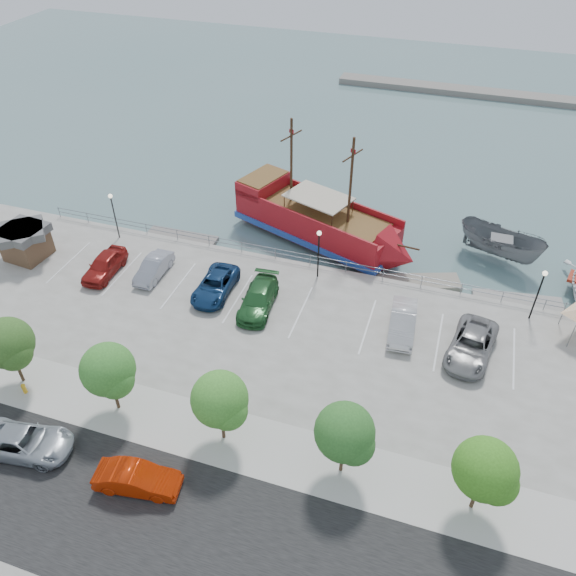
% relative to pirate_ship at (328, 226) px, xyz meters
% --- Properties ---
extents(ground, '(160.00, 160.00, 0.00)m').
position_rel_pirate_ship_xyz_m(ground, '(0.84, -12.63, -1.85)').
color(ground, slate).
extents(street, '(100.00, 8.00, 0.04)m').
position_rel_pirate_ship_xyz_m(street, '(0.84, -28.63, -0.84)').
color(street, black).
rests_on(street, land_slab).
extents(sidewalk, '(100.00, 4.00, 0.05)m').
position_rel_pirate_ship_xyz_m(sidewalk, '(0.84, -22.63, -0.83)').
color(sidewalk, '#BBB6AF').
rests_on(sidewalk, land_slab).
extents(seawall_railing, '(50.00, 0.06, 1.00)m').
position_rel_pirate_ship_xyz_m(seawall_railing, '(0.84, -4.83, -0.32)').
color(seawall_railing, slate).
rests_on(seawall_railing, land_slab).
extents(far_shore, '(40.00, 3.00, 0.80)m').
position_rel_pirate_ship_xyz_m(far_shore, '(10.84, 42.37, -1.45)').
color(far_shore, gray).
rests_on(far_shore, ground).
extents(pirate_ship, '(17.76, 10.27, 11.03)m').
position_rel_pirate_ship_xyz_m(pirate_ship, '(0.00, 0.00, 0.00)').
color(pirate_ship, maroon).
rests_on(pirate_ship, ground).
extents(patrol_boat, '(7.90, 5.44, 2.86)m').
position_rel_pirate_ship_xyz_m(patrol_boat, '(14.45, 2.14, -0.42)').
color(patrol_boat, slate).
rests_on(patrol_boat, ground).
extents(dock_west, '(6.56, 2.00, 0.37)m').
position_rel_pirate_ship_xyz_m(dock_west, '(-12.62, -3.43, -1.66)').
color(dock_west, gray).
rests_on(dock_west, ground).
extents(dock_mid, '(7.37, 4.26, 0.41)m').
position_rel_pirate_ship_xyz_m(dock_mid, '(8.35, -3.43, -1.64)').
color(dock_mid, gray).
rests_on(dock_mid, ground).
extents(dock_east, '(6.95, 2.84, 0.39)m').
position_rel_pirate_ship_xyz_m(dock_east, '(16.21, -3.43, -1.65)').
color(dock_east, gray).
rests_on(dock_east, ground).
extents(shed, '(3.64, 3.64, 2.76)m').
position_rel_pirate_ship_xyz_m(shed, '(-22.76, -10.93, 0.62)').
color(shed, brown).
rests_on(shed, land_slab).
extents(street_van, '(5.79, 3.30, 1.52)m').
position_rel_pirate_ship_xyz_m(street_van, '(-10.45, -26.94, -0.09)').
color(street_van, '#97A0A8').
rests_on(street_van, street).
extents(street_sedan, '(4.78, 2.29, 1.51)m').
position_rel_pirate_ship_xyz_m(street_sedan, '(-3.21, -27.02, -0.09)').
color(street_sedan, '#B72404').
rests_on(street_sedan, street).
extents(fire_hydrant, '(0.27, 0.27, 0.79)m').
position_rel_pirate_ship_xyz_m(fire_hydrant, '(-13.36, -23.43, -0.42)').
color(fire_hydrant, gold).
rests_on(fire_hydrant, sidewalk).
extents(lamp_post_left, '(0.36, 0.36, 4.28)m').
position_rel_pirate_ship_xyz_m(lamp_post_left, '(-17.16, -6.13, 2.09)').
color(lamp_post_left, black).
rests_on(lamp_post_left, land_slab).
extents(lamp_post_mid, '(0.36, 0.36, 4.28)m').
position_rel_pirate_ship_xyz_m(lamp_post_mid, '(0.84, -6.13, 2.09)').
color(lamp_post_mid, black).
rests_on(lamp_post_mid, land_slab).
extents(lamp_post_right, '(0.36, 0.36, 4.28)m').
position_rel_pirate_ship_xyz_m(lamp_post_right, '(16.84, -6.13, 2.09)').
color(lamp_post_right, black).
rests_on(lamp_post_right, land_slab).
extents(tree_b, '(3.30, 3.20, 5.00)m').
position_rel_pirate_ship_xyz_m(tree_b, '(-14.02, -22.71, 2.45)').
color(tree_b, '#473321').
rests_on(tree_b, sidewalk).
extents(tree_c, '(3.30, 3.20, 5.00)m').
position_rel_pirate_ship_xyz_m(tree_c, '(-7.02, -22.71, 2.45)').
color(tree_c, '#473321').
rests_on(tree_c, sidewalk).
extents(tree_d, '(3.30, 3.20, 5.00)m').
position_rel_pirate_ship_xyz_m(tree_d, '(-0.02, -22.71, 2.45)').
color(tree_d, '#473321').
rests_on(tree_d, sidewalk).
extents(tree_e, '(3.30, 3.20, 5.00)m').
position_rel_pirate_ship_xyz_m(tree_e, '(6.98, -22.71, 2.45)').
color(tree_e, '#473321').
rests_on(tree_e, sidewalk).
extents(tree_f, '(3.30, 3.20, 5.00)m').
position_rel_pirate_ship_xyz_m(tree_f, '(13.98, -22.71, 2.45)').
color(tree_f, '#473321').
rests_on(tree_f, sidewalk).
extents(parked_car_a, '(2.09, 4.86, 1.63)m').
position_rel_pirate_ship_xyz_m(parked_car_a, '(-15.40, -11.00, -0.03)').
color(parked_car_a, maroon).
rests_on(parked_car_a, land_slab).
extents(parked_car_b, '(1.55, 4.39, 1.44)m').
position_rel_pirate_ship_xyz_m(parked_car_b, '(-11.57, -10.01, -0.13)').
color(parked_car_b, '#9094A1').
rests_on(parked_car_b, land_slab).
extents(parked_car_c, '(2.59, 5.34, 1.46)m').
position_rel_pirate_ship_xyz_m(parked_car_c, '(-6.02, -10.55, -0.11)').
color(parked_car_c, navy).
rests_on(parked_car_c, land_slab).
extents(parked_car_d, '(2.69, 5.63, 1.58)m').
position_rel_pirate_ship_xyz_m(parked_car_d, '(-2.32, -11.11, -0.06)').
color(parked_car_d, '#245E2B').
rests_on(parked_car_d, land_slab).
extents(parked_car_f, '(2.15, 5.12, 1.65)m').
position_rel_pirate_ship_xyz_m(parked_car_f, '(8.19, -10.37, -0.02)').
color(parked_car_f, silver).
rests_on(parked_car_f, land_slab).
extents(parked_car_g, '(3.64, 6.22, 1.63)m').
position_rel_pirate_ship_xyz_m(parked_car_g, '(12.94, -11.23, -0.03)').
color(parked_car_g, gray).
rests_on(parked_car_g, land_slab).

